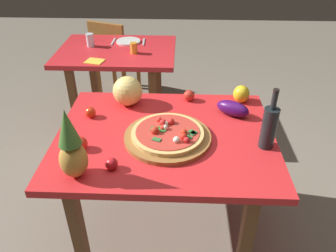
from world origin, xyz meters
TOP-DOWN VIEW (x-y plane):
  - ground_plane at (0.00, 0.00)m, footprint 10.00×10.00m
  - display_table at (0.00, 0.00)m, footprint 1.19×0.93m
  - background_table at (-0.49, 1.28)m, footprint 1.02×0.77m
  - dining_chair at (-0.65, 1.90)m, footprint 0.51×0.51m
  - pizza_board at (0.01, -0.05)m, footprint 0.46×0.46m
  - pizza at (0.02, -0.05)m, footprint 0.38×0.38m
  - wine_bottle at (0.52, -0.09)m, footprint 0.08×0.08m
  - pineapple_left at (-0.39, -0.35)m, footprint 0.13×0.13m
  - melon at (-0.25, 0.32)m, footprint 0.18×0.18m
  - bell_pepper at (0.46, 0.39)m, footprint 0.10×0.10m
  - eggplant at (0.39, 0.21)m, footprint 0.22×0.18m
  - tomato_by_bottle at (-0.24, -0.30)m, footprint 0.06×0.06m
  - tomato_beside_pepper at (-0.42, -0.16)m, footprint 0.07×0.07m
  - tomato_near_board at (-0.45, 0.16)m, footprint 0.06×0.06m
  - tomato_at_corner at (0.13, 0.38)m, footprint 0.07×0.07m
  - drinking_glass_juice at (-0.32, 1.19)m, footprint 0.06×0.06m
  - drinking_glass_water at (-0.73, 1.34)m, footprint 0.07×0.07m
  - dinner_plate at (-0.41, 1.46)m, footprint 0.22×0.22m
  - fork_utensil at (-0.55, 1.46)m, footprint 0.02×0.18m
  - knife_utensil at (-0.27, 1.46)m, footprint 0.03×0.18m
  - napkin_folded at (-0.62, 0.99)m, footprint 0.16×0.15m

SIDE VIEW (x-z plane):
  - ground_plane at x=0.00m, z-range 0.00..0.00m
  - dining_chair at x=-0.65m, z-range 0.06..0.91m
  - background_table at x=-0.49m, z-range 0.27..1.04m
  - display_table at x=0.00m, z-range 0.29..1.07m
  - napkin_folded at x=-0.62m, z-range 0.77..0.78m
  - fork_utensil at x=-0.55m, z-range 0.77..0.78m
  - knife_utensil at x=-0.27m, z-range 0.77..0.78m
  - dinner_plate at x=-0.41m, z-range 0.77..0.79m
  - pizza_board at x=0.01m, z-range 0.77..0.80m
  - tomato_by_bottle at x=-0.24m, z-range 0.77..0.83m
  - tomato_near_board at x=-0.45m, z-range 0.77..0.84m
  - tomato_beside_pepper at x=-0.42m, z-range 0.77..0.84m
  - tomato_at_corner at x=0.13m, z-range 0.77..0.84m
  - pizza at x=0.02m, z-range 0.79..0.84m
  - eggplant at x=0.39m, z-range 0.77..0.86m
  - drinking_glass_juice at x=-0.32m, z-range 0.77..0.87m
  - bell_pepper at x=0.46m, z-range 0.77..0.88m
  - drinking_glass_water at x=-0.73m, z-range 0.77..0.89m
  - melon at x=-0.25m, z-range 0.77..0.96m
  - wine_bottle at x=0.52m, z-range 0.73..1.06m
  - pineapple_left at x=-0.39m, z-range 0.75..1.11m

